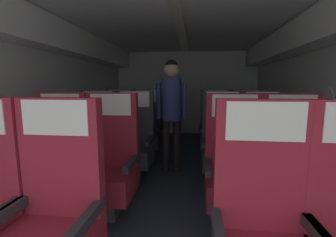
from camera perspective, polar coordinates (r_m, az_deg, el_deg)
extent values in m
cube|color=#2D3342|center=(3.08, 2.01, -15.37)|extent=(3.73, 6.37, 0.02)
cube|color=silver|center=(3.45, -28.65, 4.08)|extent=(0.08, 5.97, 2.07)
cube|color=silver|center=(3.22, 35.32, 3.34)|extent=(0.08, 5.97, 2.07)
cube|color=silver|center=(2.95, 2.24, 24.90)|extent=(3.61, 5.97, 0.06)
cube|color=silver|center=(5.83, 4.42, 6.39)|extent=(3.61, 0.06, 2.07)
cube|color=white|center=(3.39, -26.72, 18.02)|extent=(0.32, 5.74, 0.36)
cube|color=white|center=(3.18, 33.27, 18.26)|extent=(0.32, 5.74, 0.36)
cube|color=white|center=(2.94, 2.23, 24.15)|extent=(0.12, 5.38, 0.02)
cylinder|color=white|center=(3.20, 34.68, 4.12)|extent=(0.01, 0.26, 0.26)
cylinder|color=white|center=(4.57, 25.87, 5.58)|extent=(0.01, 0.26, 0.26)
cube|color=maroon|center=(1.52, -24.82, -8.75)|extent=(0.49, 0.08, 0.71)
cube|color=#28282D|center=(1.36, -19.54, -22.63)|extent=(0.05, 0.39, 0.06)
cube|color=#28282D|center=(1.61, -35.52, -18.76)|extent=(0.05, 0.39, 0.06)
cube|color=silver|center=(1.43, -26.37, 0.17)|extent=(0.39, 0.01, 0.20)
cube|color=#28282D|center=(1.38, 33.88, -23.30)|extent=(0.05, 0.39, 0.06)
cube|color=maroon|center=(1.35, 21.93, -10.73)|extent=(0.49, 0.08, 0.71)
cube|color=#28282D|center=(1.38, 33.83, -23.28)|extent=(0.05, 0.39, 0.06)
cube|color=#28282D|center=(1.25, 12.33, -25.41)|extent=(0.05, 0.39, 0.06)
cube|color=silver|center=(1.25, 23.10, -0.71)|extent=(0.39, 0.01, 0.20)
cube|color=#38383D|center=(2.55, -25.64, -18.47)|extent=(0.17, 0.17, 0.22)
cube|color=maroon|center=(2.46, -25.97, -13.79)|extent=(0.49, 0.47, 0.22)
cube|color=maroon|center=(2.50, -24.29, -2.25)|extent=(0.49, 0.08, 0.71)
cube|color=#28282D|center=(2.28, -21.29, -9.86)|extent=(0.05, 0.39, 0.06)
cube|color=#28282D|center=(2.53, -30.77, -8.72)|extent=(0.05, 0.39, 0.06)
cube|color=silver|center=(2.43, -25.19, 3.24)|extent=(0.39, 0.01, 0.20)
cube|color=#38383D|center=(2.35, -14.57, -20.31)|extent=(0.17, 0.17, 0.22)
cube|color=maroon|center=(2.25, -14.79, -15.29)|extent=(0.49, 0.47, 0.22)
cube|color=maroon|center=(2.29, -13.48, -2.63)|extent=(0.49, 0.08, 0.71)
cube|color=#28282D|center=(2.11, -8.98, -10.88)|extent=(0.05, 0.39, 0.06)
cube|color=#28282D|center=(2.27, -20.54, -9.88)|extent=(0.05, 0.39, 0.06)
cube|color=silver|center=(2.21, -14.10, 3.37)|extent=(0.39, 0.01, 0.20)
cube|color=#38383D|center=(2.36, 28.25, -21.00)|extent=(0.17, 0.17, 0.22)
cube|color=maroon|center=(2.26, 28.65, -16.00)|extent=(0.49, 0.47, 0.22)
cube|color=maroon|center=(2.29, 27.67, -3.34)|extent=(0.49, 0.08, 0.71)
cube|color=#28282D|center=(2.29, 34.52, -10.76)|extent=(0.05, 0.39, 0.06)
cube|color=#28282D|center=(2.11, 23.06, -11.45)|extent=(0.05, 0.39, 0.06)
cube|color=silver|center=(2.22, 28.52, 2.62)|extent=(0.39, 0.01, 0.20)
cube|color=#38383D|center=(2.25, 15.81, -21.83)|extent=(0.17, 0.17, 0.22)
cube|color=maroon|center=(2.14, 16.05, -16.63)|extent=(0.49, 0.47, 0.22)
cube|color=maroon|center=(2.18, 15.72, -3.26)|extent=(0.49, 0.08, 0.71)
cube|color=#28282D|center=(2.12, 22.62, -11.35)|extent=(0.05, 0.39, 0.06)
cube|color=#28282D|center=(2.04, 9.69, -11.57)|extent=(0.05, 0.39, 0.06)
cube|color=silver|center=(2.10, 16.18, 3.04)|extent=(0.39, 0.01, 0.20)
cube|color=#38383D|center=(3.24, -17.31, -12.22)|extent=(0.17, 0.17, 0.22)
cube|color=#33333D|center=(3.17, -17.48, -8.42)|extent=(0.49, 0.47, 0.22)
cube|color=#33333D|center=(3.25, -16.47, 0.44)|extent=(0.49, 0.08, 0.71)
cube|color=#28282D|center=(3.03, -13.61, -5.07)|extent=(0.05, 0.39, 0.06)
cube|color=#28282D|center=(3.22, -21.44, -4.63)|extent=(0.05, 0.39, 0.06)
cube|color=silver|center=(3.18, -16.97, 4.69)|extent=(0.39, 0.01, 0.20)
cube|color=#38383D|center=(3.09, -8.67, -12.98)|extent=(0.17, 0.17, 0.22)
cube|color=#33333D|center=(3.01, -8.76, -9.01)|extent=(0.49, 0.47, 0.22)
cube|color=#33333D|center=(3.09, -8.01, 0.33)|extent=(0.49, 0.08, 0.71)
cube|color=#28282D|center=(2.91, -4.40, -5.44)|extent=(0.05, 0.39, 0.06)
cube|color=#28282D|center=(3.03, -13.11, -5.07)|extent=(0.05, 0.39, 0.06)
cube|color=silver|center=(3.02, -8.33, 4.79)|extent=(0.39, 0.01, 0.20)
cube|color=#38383D|center=(3.10, 22.11, -13.41)|extent=(0.17, 0.17, 0.22)
cube|color=#33333D|center=(3.03, 22.35, -9.45)|extent=(0.49, 0.47, 0.22)
cube|color=#33333D|center=(3.11, 21.87, -0.15)|extent=(0.49, 0.08, 0.71)
cube|color=#28282D|center=(3.05, 26.79, -5.67)|extent=(0.05, 0.39, 0.06)
cube|color=#28282D|center=(2.92, 18.15, -5.77)|extent=(0.05, 0.39, 0.06)
cube|color=silver|center=(3.04, 22.34, 4.28)|extent=(0.39, 0.01, 0.20)
cube|color=#38383D|center=(3.00, 13.11, -13.74)|extent=(0.17, 0.17, 0.22)
cube|color=#33333D|center=(2.93, 13.25, -9.66)|extent=(0.49, 0.47, 0.22)
cube|color=#33333D|center=(3.01, 13.13, -0.04)|extent=(0.49, 0.08, 0.71)
cube|color=#28282D|center=(2.91, 17.97, -5.82)|extent=(0.05, 0.39, 0.06)
cube|color=#28282D|center=(2.85, 8.72, -5.78)|extent=(0.05, 0.39, 0.06)
cube|color=silver|center=(2.94, 13.39, 4.55)|extent=(0.39, 0.01, 0.20)
cube|color=#38383D|center=(4.02, -12.31, -8.00)|extent=(0.17, 0.17, 0.22)
cube|color=#33333D|center=(3.97, -12.41, -4.88)|extent=(0.49, 0.47, 0.22)
cube|color=#33333D|center=(4.07, -11.74, 2.14)|extent=(0.49, 0.08, 0.71)
cube|color=#28282D|center=(3.86, -9.22, -2.10)|extent=(0.05, 0.39, 0.06)
cube|color=#28282D|center=(4.01, -15.65, -1.91)|extent=(0.05, 0.39, 0.06)
cube|color=silver|center=(4.01, -12.05, 5.54)|extent=(0.39, 0.01, 0.20)
cube|color=#38383D|center=(3.90, -5.47, -8.36)|extent=(0.17, 0.17, 0.22)
cube|color=#33333D|center=(3.84, -5.51, -5.16)|extent=(0.49, 0.47, 0.22)
cube|color=#33333D|center=(3.95, -5.03, 2.09)|extent=(0.49, 0.08, 0.71)
cube|color=#28282D|center=(3.76, -2.08, -2.27)|extent=(0.05, 0.39, 0.06)
cube|color=#28282D|center=(3.85, -8.95, -2.10)|extent=(0.05, 0.39, 0.06)
cube|color=silver|center=(3.88, -5.21, 5.61)|extent=(0.39, 0.01, 0.20)
cube|color=#38383D|center=(3.90, 18.76, -8.75)|extent=(0.17, 0.17, 0.22)
cube|color=#33333D|center=(3.85, 18.91, -5.55)|extent=(0.49, 0.47, 0.22)
cube|color=#33333D|center=(3.95, 18.64, 1.70)|extent=(0.49, 0.08, 0.71)
cube|color=#28282D|center=(3.86, 22.43, -2.61)|extent=(0.05, 0.39, 0.06)
cube|color=#28282D|center=(3.76, 15.59, -2.57)|extent=(0.05, 0.39, 0.06)
cube|color=silver|center=(3.89, 18.95, 5.20)|extent=(0.39, 0.01, 0.20)
cube|color=#38383D|center=(3.83, 11.59, -8.79)|extent=(0.17, 0.17, 0.22)
cube|color=#33333D|center=(3.77, 11.69, -5.54)|extent=(0.49, 0.47, 0.22)
cube|color=#33333D|center=(3.88, 11.64, 1.85)|extent=(0.49, 0.08, 0.71)
cube|color=#28282D|center=(3.76, 15.31, -2.56)|extent=(0.05, 0.39, 0.06)
cube|color=#28282D|center=(3.72, 8.20, -2.47)|extent=(0.05, 0.39, 0.06)
cube|color=silver|center=(3.82, 11.81, 5.42)|extent=(0.39, 0.01, 0.20)
cylinder|color=black|center=(3.30, -0.59, -6.73)|extent=(0.11, 0.11, 0.74)
cylinder|color=black|center=(3.29, 2.20, -6.81)|extent=(0.11, 0.11, 0.74)
cylinder|color=navy|center=(3.19, 0.83, 4.78)|extent=(0.28, 0.28, 0.58)
cylinder|color=navy|center=(3.21, -2.38, 4.28)|extent=(0.07, 0.07, 0.49)
cylinder|color=navy|center=(3.18, 4.07, 4.22)|extent=(0.07, 0.07, 0.49)
sphere|color=tan|center=(3.19, 0.84, 12.07)|extent=(0.21, 0.21, 0.21)
sphere|color=black|center=(3.19, 0.84, 12.83)|extent=(0.18, 0.18, 0.18)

